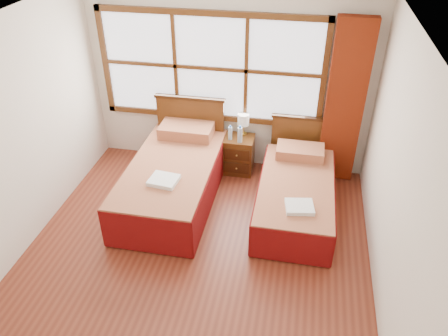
# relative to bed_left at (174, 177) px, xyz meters

# --- Properties ---
(floor) EXTENTS (4.50, 4.50, 0.00)m
(floor) POSITION_rel_bed_left_xyz_m (0.55, -1.20, -0.33)
(floor) COLOR maroon
(floor) RESTS_ON ground
(ceiling) EXTENTS (4.50, 4.50, 0.00)m
(ceiling) POSITION_rel_bed_left_xyz_m (0.55, -1.20, 2.27)
(ceiling) COLOR white
(ceiling) RESTS_ON wall_back
(wall_back) EXTENTS (4.00, 0.00, 4.00)m
(wall_back) POSITION_rel_bed_left_xyz_m (0.55, 1.05, 0.97)
(wall_back) COLOR silver
(wall_back) RESTS_ON floor
(wall_left) EXTENTS (0.00, 4.50, 4.50)m
(wall_left) POSITION_rel_bed_left_xyz_m (-1.45, -1.20, 0.97)
(wall_left) COLOR silver
(wall_left) RESTS_ON floor
(wall_right) EXTENTS (0.00, 4.50, 4.50)m
(wall_right) POSITION_rel_bed_left_xyz_m (2.55, -1.20, 0.97)
(wall_right) COLOR silver
(wall_right) RESTS_ON floor
(window) EXTENTS (3.16, 0.06, 1.56)m
(window) POSITION_rel_bed_left_xyz_m (0.30, 1.02, 1.17)
(window) COLOR white
(window) RESTS_ON wall_back
(curtain) EXTENTS (0.50, 0.16, 2.30)m
(curtain) POSITION_rel_bed_left_xyz_m (2.15, 0.91, 0.84)
(curtain) COLOR maroon
(curtain) RESTS_ON wall_back
(bed_left) EXTENTS (1.11, 2.14, 1.08)m
(bed_left) POSITION_rel_bed_left_xyz_m (0.00, 0.00, 0.00)
(bed_left) COLOR #361C0B
(bed_left) RESTS_ON floor
(bed_right) EXTENTS (0.95, 1.97, 0.92)m
(bed_right) POSITION_rel_bed_left_xyz_m (1.63, 0.00, -0.05)
(bed_right) COLOR #361C0B
(bed_right) RESTS_ON floor
(nightstand) EXTENTS (0.42, 0.42, 0.56)m
(nightstand) POSITION_rel_bed_left_xyz_m (0.76, 0.80, -0.05)
(nightstand) COLOR #532E12
(nightstand) RESTS_ON floor
(towels_left) EXTENTS (0.37, 0.33, 0.05)m
(towels_left) POSITION_rel_bed_left_xyz_m (0.03, -0.48, 0.27)
(towels_left) COLOR white
(towels_left) RESTS_ON bed_left
(towels_right) EXTENTS (0.36, 0.33, 0.05)m
(towels_right) POSITION_rel_bed_left_xyz_m (1.69, -0.57, 0.19)
(towels_right) COLOR white
(towels_right) RESTS_ON bed_right
(lamp) EXTENTS (0.17, 0.17, 0.32)m
(lamp) POSITION_rel_bed_left_xyz_m (0.79, 0.93, 0.46)
(lamp) COLOR gold
(lamp) RESTS_ON nightstand
(bottle_near) EXTENTS (0.06, 0.06, 0.22)m
(bottle_near) POSITION_rel_bed_left_xyz_m (0.63, 0.74, 0.33)
(bottle_near) COLOR #A5C2D4
(bottle_near) RESTS_ON nightstand
(bottle_far) EXTENTS (0.07, 0.07, 0.26)m
(bottle_far) POSITION_rel_bed_left_xyz_m (0.78, 0.69, 0.35)
(bottle_far) COLOR #A5C2D4
(bottle_far) RESTS_ON nightstand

